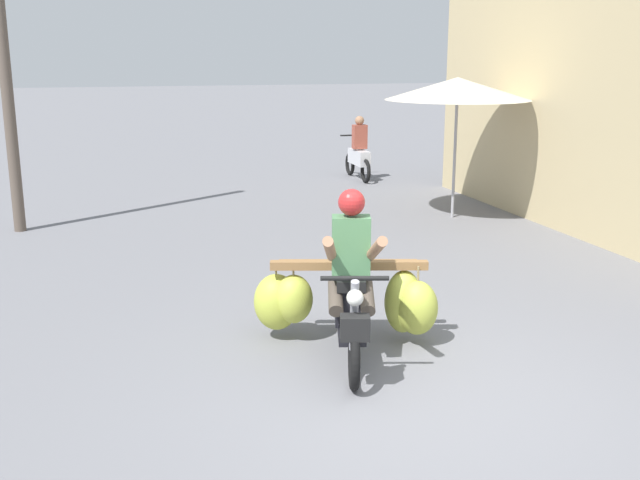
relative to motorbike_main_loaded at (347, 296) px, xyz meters
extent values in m
plane|color=slate|center=(0.23, -1.27, -0.52)|extent=(120.00, 120.00, 0.00)
torus|color=black|center=(-0.23, -0.87, -0.24)|extent=(0.23, 0.56, 0.56)
torus|color=black|center=(0.10, 0.28, -0.24)|extent=(0.23, 0.56, 0.56)
cube|color=black|center=(-0.09, -0.39, -0.20)|extent=(0.38, 0.60, 0.08)
cube|color=black|center=(0.02, 0.00, -0.02)|extent=(0.44, 0.69, 0.36)
cube|color=black|center=(0.00, -0.08, 0.20)|extent=(0.41, 0.65, 0.10)
cylinder|color=gray|center=(-0.21, -0.81, 0.10)|extent=(0.14, 0.29, 0.69)
cylinder|color=black|center=(-0.22, -0.85, 0.44)|extent=(0.55, 0.19, 0.04)
sphere|color=silver|center=(-0.24, -0.93, 0.30)|extent=(0.14, 0.14, 0.14)
cube|color=black|center=(-0.25, -0.97, 0.06)|extent=(0.27, 0.22, 0.20)
cube|color=black|center=(-0.23, -0.87, 0.06)|extent=(0.17, 0.30, 0.04)
cube|color=olive|center=(0.06, 0.14, 0.26)|extent=(1.47, 0.51, 0.08)
cube|color=olive|center=(0.11, 0.31, 0.23)|extent=(1.32, 0.44, 0.06)
ellipsoid|color=#B5BF44|center=(0.66, -0.11, -0.14)|extent=(0.53, 0.51, 0.53)
cylinder|color=#998459|center=(0.66, -0.11, 0.18)|extent=(0.02, 0.02, 0.18)
ellipsoid|color=#B3BD43|center=(-0.44, 0.30, -0.08)|extent=(0.40, 0.37, 0.48)
cylinder|color=#998459|center=(-0.44, 0.30, 0.20)|extent=(0.02, 0.02, 0.14)
ellipsoid|color=#B8C348|center=(0.58, 0.01, -0.11)|extent=(0.39, 0.35, 0.62)
cylinder|color=#998459|center=(0.58, 0.01, 0.22)|extent=(0.02, 0.02, 0.10)
ellipsoid|color=#B0BA3F|center=(-0.59, 0.43, -0.14)|extent=(0.57, 0.54, 0.56)
cylinder|color=#998459|center=(-0.59, 0.43, 0.19)|extent=(0.02, 0.02, 0.16)
cube|color=#4C7F51|center=(-0.03, -0.20, 0.53)|extent=(0.39, 0.30, 0.56)
sphere|color=#B22626|center=(-0.04, -0.22, 0.94)|extent=(0.24, 0.24, 0.24)
cylinder|color=#9E7051|center=(0.06, -0.58, 0.60)|extent=(0.23, 0.72, 0.39)
cylinder|color=#9E7051|center=(-0.31, -0.47, 0.60)|extent=(0.33, 0.71, 0.39)
cylinder|color=#4C4238|center=(0.07, -0.35, 0.10)|extent=(0.24, 0.46, 0.27)
cylinder|color=#4C4238|center=(-0.20, -0.27, 0.10)|extent=(0.24, 0.46, 0.27)
torus|color=black|center=(3.34, 9.95, -0.26)|extent=(0.09, 0.52, 0.52)
torus|color=black|center=(3.33, 8.85, -0.26)|extent=(0.09, 0.52, 0.52)
cube|color=silver|center=(3.33, 9.30, -0.02)|extent=(0.25, 0.90, 0.32)
cylinder|color=black|center=(3.34, 9.90, 0.40)|extent=(0.50, 0.04, 0.04)
cube|color=#994738|center=(3.33, 9.28, 0.43)|extent=(0.30, 0.20, 0.52)
sphere|color=#9E7051|center=(3.33, 9.30, 0.78)|extent=(0.20, 0.20, 0.20)
cylinder|color=#99999E|center=(3.58, 5.13, 0.52)|extent=(0.05, 0.05, 2.08)
cone|color=beige|center=(3.58, 5.13, 1.64)|extent=(2.40, 2.40, 0.37)
cylinder|color=brown|center=(-3.43, 6.11, 2.71)|extent=(0.18, 0.18, 6.46)
camera|label=1|loc=(-2.14, -6.47, 2.23)|focal=42.74mm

